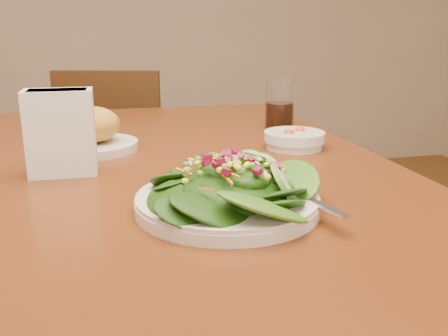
% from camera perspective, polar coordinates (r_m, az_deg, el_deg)
% --- Properties ---
extents(dining_table, '(0.90, 1.40, 0.75)m').
position_cam_1_polar(dining_table, '(0.91, -8.28, -6.50)').
color(dining_table, '#55230A').
rests_on(dining_table, ground_plane).
extents(chair_far, '(0.47, 0.48, 0.85)m').
position_cam_1_polar(chair_far, '(1.97, -11.91, -0.46)').
color(chair_far, '#3A200F').
rests_on(chair_far, ground_plane).
extents(salad_plate, '(0.26, 0.25, 0.07)m').
position_cam_1_polar(salad_plate, '(0.69, 1.13, -2.60)').
color(salad_plate, silver).
rests_on(salad_plate, dining_table).
extents(bread_plate, '(0.18, 0.18, 0.09)m').
position_cam_1_polar(bread_plate, '(1.04, -14.75, 3.91)').
color(bread_plate, silver).
rests_on(bread_plate, dining_table).
extents(tomato_bowl, '(0.13, 0.13, 0.04)m').
position_cam_1_polar(tomato_bowl, '(1.04, 8.03, 3.24)').
color(tomato_bowl, silver).
rests_on(tomato_bowl, dining_table).
extents(drinking_glass, '(0.07, 0.07, 0.13)m').
position_cam_1_polar(drinking_glass, '(1.24, 6.38, 7.01)').
color(drinking_glass, silver).
rests_on(drinking_glass, dining_table).
extents(napkin_holder, '(0.11, 0.06, 0.14)m').
position_cam_1_polar(napkin_holder, '(0.88, -18.16, 4.12)').
color(napkin_holder, white).
rests_on(napkin_holder, dining_table).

